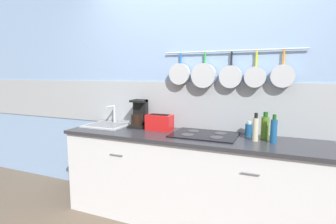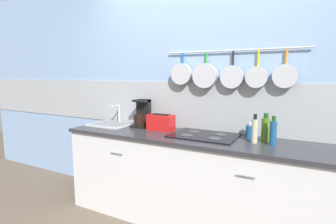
# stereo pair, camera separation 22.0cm
# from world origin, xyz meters

# --- Properties ---
(ground_plane) EXTENTS (12.00, 12.00, 0.00)m
(ground_plane) POSITION_xyz_m (0.00, 0.00, 0.00)
(ground_plane) COLOR brown
(wall_back) EXTENTS (7.20, 0.15, 2.60)m
(wall_back) POSITION_xyz_m (0.00, 0.34, 1.27)
(wall_back) COLOR #84A3CC
(wall_back) RESTS_ON ground_plane
(cabinet_base) EXTENTS (2.48, 0.58, 0.85)m
(cabinet_base) POSITION_xyz_m (0.00, -0.00, 0.42)
(cabinet_base) COLOR silver
(cabinet_base) RESTS_ON ground_plane
(countertop) EXTENTS (2.52, 0.60, 0.03)m
(countertop) POSITION_xyz_m (0.00, 0.00, 0.86)
(countertop) COLOR #2D2D33
(countertop) RESTS_ON cabinet_base
(sink_basin) EXTENTS (0.46, 0.39, 0.22)m
(sink_basin) POSITION_xyz_m (-0.99, 0.09, 0.90)
(sink_basin) COLOR #B7BABF
(sink_basin) RESTS_ON countertop
(coffee_maker) EXTENTS (0.18, 0.18, 0.30)m
(coffee_maker) POSITION_xyz_m (-0.62, 0.17, 1.00)
(coffee_maker) COLOR black
(coffee_maker) RESTS_ON countertop
(toaster) EXTENTS (0.29, 0.15, 0.17)m
(toaster) POSITION_xyz_m (-0.34, 0.11, 0.96)
(toaster) COLOR red
(toaster) RESTS_ON countertop
(cooktop) EXTENTS (0.62, 0.45, 0.01)m
(cooktop) POSITION_xyz_m (0.15, 0.06, 0.89)
(cooktop) COLOR black
(cooktop) RESTS_ON countertop
(bottle_hot_sauce) EXTENTS (0.07, 0.07, 0.14)m
(bottle_hot_sauce) POSITION_xyz_m (0.55, 0.20, 0.94)
(bottle_hot_sauce) COLOR navy
(bottle_hot_sauce) RESTS_ON countertop
(bottle_sesame_oil) EXTENTS (0.05, 0.05, 0.25)m
(bottle_sesame_oil) POSITION_xyz_m (0.62, 0.03, 0.99)
(bottle_sesame_oil) COLOR #BFB799
(bottle_sesame_oil) RESTS_ON countertop
(bottle_cooking_wine) EXTENTS (0.07, 0.07, 0.25)m
(bottle_cooking_wine) POSITION_xyz_m (0.69, 0.13, 0.99)
(bottle_cooking_wine) COLOR #4C721E
(bottle_cooking_wine) RESTS_ON countertop
(bottle_olive_oil) EXTENTS (0.06, 0.06, 0.25)m
(bottle_olive_oil) POSITION_xyz_m (0.77, 0.01, 0.99)
(bottle_olive_oil) COLOR navy
(bottle_olive_oil) RESTS_ON countertop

